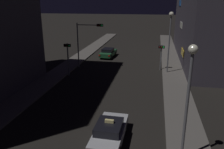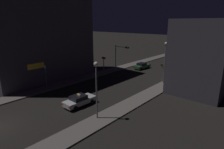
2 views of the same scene
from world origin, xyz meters
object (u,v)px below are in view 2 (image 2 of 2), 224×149
at_px(traffic_light_left_kerb, 104,62).
at_px(street_lamp_far_block, 165,54).
at_px(traffic_light_overhead, 120,54).
at_px(far_car, 142,66).
at_px(traffic_light_right_kerb, 163,69).
at_px(sign_pole_left, 46,74).
at_px(taxi, 79,100).
at_px(street_lamp_near_block, 96,81).

bearing_deg(traffic_light_left_kerb, street_lamp_far_block, 15.29).
height_order(traffic_light_overhead, traffic_light_left_kerb, traffic_light_overhead).
distance_m(far_car, traffic_light_right_kerb, 10.17).
relative_size(traffic_light_overhead, traffic_light_right_kerb, 1.79).
bearing_deg(street_lamp_far_block, traffic_light_right_kerb, 125.34).
bearing_deg(sign_pole_left, traffic_light_right_kerb, 53.60).
distance_m(taxi, street_lamp_near_block, 5.90).
height_order(taxi, street_lamp_near_block, street_lamp_near_block).
bearing_deg(traffic_light_left_kerb, traffic_light_right_kerb, 21.85).
distance_m(street_lamp_near_block, street_lamp_far_block, 16.72).
bearing_deg(traffic_light_left_kerb, far_car, 74.99).
distance_m(far_car, street_lamp_near_block, 25.73).
distance_m(traffic_light_overhead, street_lamp_near_block, 20.31).
bearing_deg(sign_pole_left, traffic_light_overhead, 81.08).
bearing_deg(taxi, sign_pole_left, 177.64).
relative_size(traffic_light_left_kerb, sign_pole_left, 1.00).
bearing_deg(street_lamp_far_block, street_lamp_near_block, -89.27).
relative_size(traffic_light_overhead, street_lamp_far_block, 0.81).
relative_size(street_lamp_near_block, street_lamp_far_block, 0.89).
relative_size(taxi, traffic_light_left_kerb, 1.14).
height_order(street_lamp_near_block, street_lamp_far_block, street_lamp_far_block).
bearing_deg(sign_pole_left, traffic_light_left_kerb, 83.98).
bearing_deg(taxi, street_lamp_far_block, 75.21).
relative_size(traffic_light_left_kerb, street_lamp_near_block, 0.60).
height_order(traffic_light_overhead, traffic_light_right_kerb, traffic_light_overhead).
height_order(taxi, traffic_light_overhead, traffic_light_overhead).
bearing_deg(traffic_light_overhead, street_lamp_far_block, -3.01).
bearing_deg(street_lamp_near_block, taxi, 167.24).
bearing_deg(far_car, traffic_light_left_kerb, -105.01).
height_order(traffic_light_left_kerb, traffic_light_right_kerb, traffic_light_left_kerb).
height_order(traffic_light_right_kerb, street_lamp_far_block, street_lamp_far_block).
xyz_separation_m(taxi, street_lamp_near_block, (4.36, -0.99, 3.85)).
height_order(traffic_light_right_kerb, street_lamp_near_block, street_lamp_near_block).
bearing_deg(far_car, sign_pole_left, -100.19).
bearing_deg(sign_pole_left, street_lamp_near_block, -5.85).
relative_size(sign_pole_left, street_lamp_far_block, 0.54).
xyz_separation_m(taxi, traffic_light_right_kerb, (3.32, 16.88, 1.67)).
bearing_deg(street_lamp_near_block, far_car, 111.17).
bearing_deg(traffic_light_overhead, traffic_light_left_kerb, -107.93).
bearing_deg(far_car, traffic_light_right_kerb, -35.72).
height_order(far_car, traffic_light_right_kerb, traffic_light_right_kerb).
xyz_separation_m(traffic_light_right_kerb, street_lamp_far_block, (0.83, -1.16, 2.91)).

